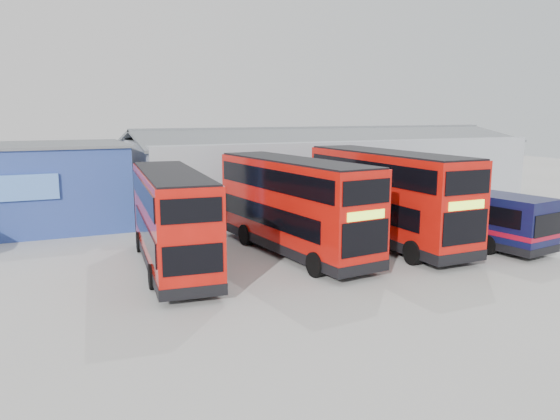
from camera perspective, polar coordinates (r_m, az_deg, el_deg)
The scene contains 7 objects.
ground_plane at distance 23.53m, azimuth 10.96°, elevation -7.33°, with size 120.00×120.00×0.00m, color #A1A19C.
office_block at distance 36.58m, azimuth -25.40°, elevation 2.25°, with size 12.30×8.32×5.12m.
maintenance_shed at distance 43.91m, azimuth 4.71°, elevation 4.40°, with size 30.50×12.00×5.89m.
double_decker_left at distance 24.84m, azimuth -11.19°, elevation -1.13°, with size 3.46×10.69×4.45m.
double_decker_centre at distance 27.04m, azimuth 1.45°, elevation 0.30°, with size 3.91×11.44×4.75m.
double_decker_right at distance 29.68m, azimuth 11.04°, elevation 1.22°, with size 3.17×11.82×4.97m.
single_decker_blue at distance 31.60m, azimuth 17.90°, elevation -0.46°, with size 4.05×10.90×2.89m.
Camera 1 is at (-13.02, -18.30, 7.01)m, focal length 35.00 mm.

